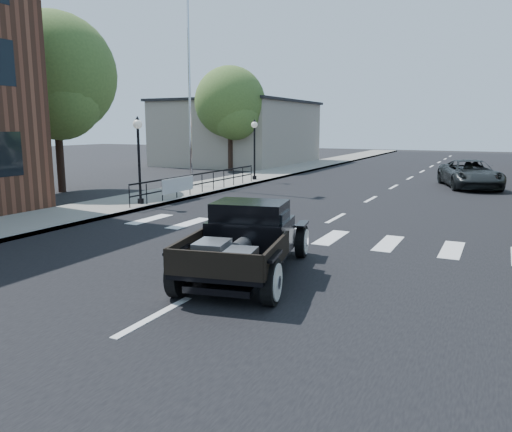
% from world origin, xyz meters
% --- Properties ---
extents(ground, '(120.00, 120.00, 0.00)m').
position_xyz_m(ground, '(0.00, 0.00, 0.00)').
color(ground, black).
rests_on(ground, ground).
extents(road, '(14.00, 80.00, 0.02)m').
position_xyz_m(road, '(0.00, 15.00, 0.01)').
color(road, black).
rests_on(road, ground).
extents(road_markings, '(12.00, 60.00, 0.06)m').
position_xyz_m(road_markings, '(0.00, 10.00, 0.00)').
color(road_markings, silver).
rests_on(road_markings, ground).
extents(sidewalk_left, '(3.00, 80.00, 0.15)m').
position_xyz_m(sidewalk_left, '(-8.50, 15.00, 0.07)').
color(sidewalk_left, gray).
rests_on(sidewalk_left, ground).
extents(low_building_left, '(10.00, 12.00, 5.00)m').
position_xyz_m(low_building_left, '(-15.00, 28.00, 2.50)').
color(low_building_left, '#A5998A').
rests_on(low_building_left, ground).
extents(railing, '(0.08, 10.00, 1.00)m').
position_xyz_m(railing, '(-7.30, 10.00, 0.65)').
color(railing, black).
rests_on(railing, sidewalk_left).
extents(banner, '(0.04, 2.20, 0.60)m').
position_xyz_m(banner, '(-7.22, 8.00, 0.45)').
color(banner, silver).
rests_on(banner, sidewalk_left).
extents(lamp_post_b, '(0.36, 0.36, 3.36)m').
position_xyz_m(lamp_post_b, '(-7.60, 6.00, 1.83)').
color(lamp_post_b, black).
rests_on(lamp_post_b, sidewalk_left).
extents(lamp_post_c, '(0.36, 0.36, 3.36)m').
position_xyz_m(lamp_post_c, '(-7.60, 16.00, 1.83)').
color(lamp_post_c, black).
rests_on(lamp_post_c, sidewalk_left).
extents(flagpole, '(0.12, 0.12, 11.01)m').
position_xyz_m(flagpole, '(-9.20, 12.00, 5.65)').
color(flagpole, silver).
rests_on(flagpole, sidewalk_left).
extents(big_tree_near, '(5.69, 5.69, 8.35)m').
position_xyz_m(big_tree_near, '(-14.00, 8.00, 4.18)').
color(big_tree_near, '#446029').
rests_on(big_tree_near, ground).
extents(big_tree_far, '(4.96, 4.96, 7.29)m').
position_xyz_m(big_tree_far, '(-12.50, 22.00, 3.64)').
color(big_tree_far, '#446029').
rests_on(big_tree_far, ground).
extents(hotrod_pickup, '(3.03, 4.96, 1.60)m').
position_xyz_m(hotrod_pickup, '(0.32, -0.23, 0.80)').
color(hotrod_pickup, black).
rests_on(hotrod_pickup, ground).
extents(second_car, '(3.79, 5.57, 1.42)m').
position_xyz_m(second_car, '(3.54, 18.36, 0.71)').
color(second_car, black).
rests_on(second_car, ground).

